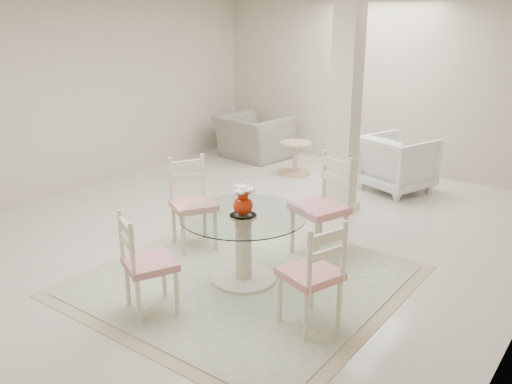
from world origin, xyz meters
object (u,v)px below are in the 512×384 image
Objects in this scene: dining_chair_east at (316,268)px; side_table at (295,159)px; dining_chair_south at (142,257)px; red_vase at (243,200)px; dining_chair_west at (191,196)px; armchair_white at (397,163)px; column at (345,107)px; dining_table at (243,248)px; dining_chair_north at (326,199)px; recliner_taupe at (253,137)px.

dining_chair_east is 2.02× the size of side_table.
side_table is (-1.22, 4.31, -0.29)m from dining_chair_south.
dining_chair_south is (-0.32, -0.96, -0.29)m from red_vase.
armchair_white is at bearing 12.33° from dining_chair_west.
column reaches higher than dining_table.
red_vase is at bearing -78.86° from dining_chair_west.
dining_chair_east is 1.19× the size of armchair_white.
dining_table is 0.99× the size of dining_chair_north.
dining_chair_east is at bearing -55.60° from side_table.
armchair_white is (-0.90, 3.86, -0.15)m from dining_chair_east.
dining_chair_north is 1.36× the size of armchair_white.
recliner_taupe is (-2.36, 4.73, -0.16)m from dining_chair_south.
armchair_white is at bearing 88.97° from dining_table.
armchair_white reaches higher than side_table.
dining_chair_east is 4.46m from side_table.
red_vase is 0.24× the size of dining_chair_north.
dining_chair_east reaches higher than red_vase.
dining_chair_east is (1.16, -2.64, -0.80)m from column.
red_vase is 0.28× the size of dining_chair_south.
red_vase is at bearing -88.89° from dining_chair_east.
dining_table is at bearing -78.86° from dining_chair_west.
dining_chair_west is at bearing 124.92° from recliner_taupe.
dining_chair_north is (0.51, -1.35, -0.72)m from column.
dining_chair_east reaches higher than side_table.
dining_chair_south is 5.29m from recliner_taupe.
dining_table reaches higher than side_table.
dining_chair_west is 1.44m from dining_chair_south.
column is 9.53× the size of red_vase.
dining_chair_north reaches higher than armchair_white.
recliner_taupe is at bearing 156.34° from dining_chair_north.
dining_chair_north is at bearing 145.46° from recliner_taupe.
column reaches higher than red_vase.
dining_chair_east is at bearing 140.13° from recliner_taupe.
column is at bearing 94.69° from dining_table.
dining_table is 1.04m from dining_chair_east.
dining_chair_north is 1.09× the size of dining_chair_west.
dining_chair_west reaches higher than dining_chair_south.
red_vase reaches higher than side_table.
dining_table is 1.34× the size of armchair_white.
dining_chair_south is (-0.32, -0.96, 0.18)m from dining_table.
dining_table is at bearing -65.24° from side_table.
dining_chair_west is 3.85m from recliner_taupe.
dining_chair_east is 3.97m from armchair_white.
dining_chair_north is at bearing -51.85° from side_table.
dining_chair_east reaches higher than dining_table.
column reaches higher than side_table.
red_vase is at bearing -65.23° from side_table.
column is 5.22× the size of side_table.
recliner_taupe is at bearing 125.47° from red_vase.
dining_chair_north is at bearing 71.80° from dining_table.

